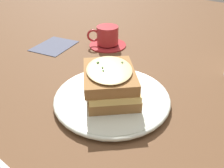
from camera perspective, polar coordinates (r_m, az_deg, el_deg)
ground_plane at (r=0.52m, az=-4.05°, el=-4.17°), size 2.40×2.40×0.00m
dinner_plate at (r=0.51m, az=0.00°, el=-3.53°), size 0.27×0.27×0.02m
sandwich at (r=0.49m, az=-0.32°, el=0.51°), size 0.18×0.18×0.08m
teacup_with_saucer at (r=0.79m, az=-1.26°, el=12.02°), size 0.13×0.13×0.07m
napkin at (r=0.82m, az=-14.83°, el=9.66°), size 0.17×0.15×0.00m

